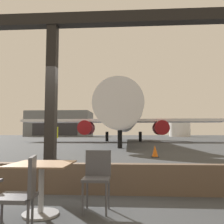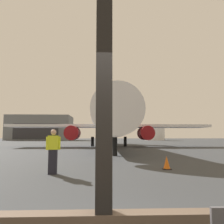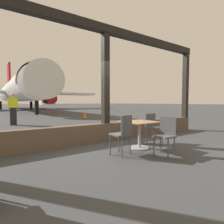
{
  "view_description": "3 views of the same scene",
  "coord_description": "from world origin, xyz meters",
  "px_view_note": "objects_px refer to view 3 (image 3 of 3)",
  "views": [
    {
      "loc": [
        1.54,
        -4.78,
        1.16
      ],
      "look_at": [
        0.13,
        16.75,
        3.05
      ],
      "focal_mm": 39.06,
      "sensor_mm": 36.0,
      "label": 1
    },
    {
      "loc": [
        -0.02,
        -2.77,
        1.47
      ],
      "look_at": [
        0.71,
        14.63,
        3.35
      ],
      "focal_mm": 36.14,
      "sensor_mm": 36.0,
      "label": 2
    },
    {
      "loc": [
        -3.03,
        -4.78,
        1.24
      ],
      "look_at": [
        -0.04,
        -0.42,
        0.95
      ],
      "focal_mm": 28.75,
      "sensor_mm": 36.0,
      "label": 3
    }
  ],
  "objects_px": {
    "ground_crew_worker": "(13,109)",
    "traffic_cone": "(85,115)",
    "fuel_storage_tank": "(48,99)",
    "dining_table": "(139,132)",
    "cafe_chair_window_right": "(166,132)",
    "cafe_chair_aisle_left": "(153,125)",
    "airplane": "(18,90)",
    "cafe_chair_window_left": "(123,131)"
  },
  "relations": [
    {
      "from": "ground_crew_worker",
      "to": "traffic_cone",
      "type": "height_order",
      "value": "ground_crew_worker"
    },
    {
      "from": "ground_crew_worker",
      "to": "fuel_storage_tank",
      "type": "distance_m",
      "value": 75.55
    },
    {
      "from": "dining_table",
      "to": "cafe_chair_window_right",
      "type": "xyz_separation_m",
      "value": [
        0.08,
        -0.81,
        0.09
      ]
    },
    {
      "from": "cafe_chair_aisle_left",
      "to": "fuel_storage_tank",
      "type": "xyz_separation_m",
      "value": [
        17.93,
        79.85,
        2.02
      ]
    },
    {
      "from": "cafe_chair_window_right",
      "to": "traffic_cone",
      "type": "distance_m",
      "value": 9.77
    },
    {
      "from": "cafe_chair_aisle_left",
      "to": "traffic_cone",
      "type": "distance_m",
      "value": 8.58
    },
    {
      "from": "cafe_chair_window_right",
      "to": "airplane",
      "type": "height_order",
      "value": "airplane"
    },
    {
      "from": "traffic_cone",
      "to": "cafe_chair_aisle_left",
      "type": "bearing_deg",
      "value": -102.06
    },
    {
      "from": "airplane",
      "to": "fuel_storage_tank",
      "type": "distance_m",
      "value": 54.29
    },
    {
      "from": "cafe_chair_window_left",
      "to": "cafe_chair_aisle_left",
      "type": "height_order",
      "value": "cafe_chair_window_left"
    },
    {
      "from": "ground_crew_worker",
      "to": "cafe_chair_aisle_left",
      "type": "bearing_deg",
      "value": -67.44
    },
    {
      "from": "dining_table",
      "to": "airplane",
      "type": "relative_size",
      "value": 0.03
    },
    {
      "from": "cafe_chair_window_left",
      "to": "cafe_chair_aisle_left",
      "type": "bearing_deg",
      "value": 18.13
    },
    {
      "from": "cafe_chair_window_right",
      "to": "traffic_cone",
      "type": "bearing_deg",
      "value": 75.21
    },
    {
      "from": "ground_crew_worker",
      "to": "fuel_storage_tank",
      "type": "relative_size",
      "value": 0.25
    },
    {
      "from": "ground_crew_worker",
      "to": "fuel_storage_tank",
      "type": "height_order",
      "value": "fuel_storage_tank"
    },
    {
      "from": "cafe_chair_window_left",
      "to": "fuel_storage_tank",
      "type": "height_order",
      "value": "fuel_storage_tank"
    },
    {
      "from": "cafe_chair_window_right",
      "to": "ground_crew_worker",
      "type": "bearing_deg",
      "value": 105.57
    },
    {
      "from": "ground_crew_worker",
      "to": "traffic_cone",
      "type": "distance_m",
      "value": 4.98
    },
    {
      "from": "cafe_chair_window_right",
      "to": "airplane",
      "type": "bearing_deg",
      "value": 88.95
    },
    {
      "from": "cafe_chair_window_left",
      "to": "dining_table",
      "type": "bearing_deg",
      "value": 18.48
    },
    {
      "from": "fuel_storage_tank",
      "to": "traffic_cone",
      "type": "bearing_deg",
      "value": -102.73
    },
    {
      "from": "cafe_chair_window_left",
      "to": "ground_crew_worker",
      "type": "bearing_deg",
      "value": 100.83
    },
    {
      "from": "cafe_chair_window_left",
      "to": "cafe_chair_window_right",
      "type": "xyz_separation_m",
      "value": [
        0.84,
        -0.56,
        -0.03
      ]
    },
    {
      "from": "cafe_chair_window_right",
      "to": "cafe_chair_aisle_left",
      "type": "xyz_separation_m",
      "value": [
        0.7,
        1.06,
        0.01
      ]
    },
    {
      "from": "cafe_chair_window_left",
      "to": "traffic_cone",
      "type": "height_order",
      "value": "cafe_chair_window_left"
    },
    {
      "from": "dining_table",
      "to": "airplane",
      "type": "bearing_deg",
      "value": 88.76
    },
    {
      "from": "fuel_storage_tank",
      "to": "ground_crew_worker",
      "type": "bearing_deg",
      "value": -106.11
    },
    {
      "from": "cafe_chair_aisle_left",
      "to": "traffic_cone",
      "type": "xyz_separation_m",
      "value": [
        1.79,
        8.39,
        -0.27
      ]
    },
    {
      "from": "cafe_chair_aisle_left",
      "to": "airplane",
      "type": "bearing_deg",
      "value": 90.31
    },
    {
      "from": "fuel_storage_tank",
      "to": "airplane",
      "type": "bearing_deg",
      "value": -109.46
    },
    {
      "from": "dining_table",
      "to": "cafe_chair_window_right",
      "type": "distance_m",
      "value": 0.82
    },
    {
      "from": "dining_table",
      "to": "cafe_chair_window_right",
      "type": "bearing_deg",
      "value": -84.35
    },
    {
      "from": "airplane",
      "to": "ground_crew_worker",
      "type": "distance_m",
      "value": 21.69
    },
    {
      "from": "cafe_chair_window_right",
      "to": "fuel_storage_tank",
      "type": "bearing_deg",
      "value": 77.03
    },
    {
      "from": "cafe_chair_window_left",
      "to": "fuel_storage_tank",
      "type": "bearing_deg",
      "value": 76.38
    },
    {
      "from": "ground_crew_worker",
      "to": "cafe_chair_window_right",
      "type": "bearing_deg",
      "value": -74.43
    },
    {
      "from": "airplane",
      "to": "cafe_chair_aisle_left",
      "type": "bearing_deg",
      "value": -89.69
    },
    {
      "from": "traffic_cone",
      "to": "fuel_storage_tank",
      "type": "height_order",
      "value": "fuel_storage_tank"
    },
    {
      "from": "traffic_cone",
      "to": "fuel_storage_tank",
      "type": "distance_m",
      "value": 73.3
    },
    {
      "from": "traffic_cone",
      "to": "fuel_storage_tank",
      "type": "xyz_separation_m",
      "value": [
        16.14,
        71.46,
        2.29
      ]
    },
    {
      "from": "cafe_chair_window_right",
      "to": "traffic_cone",
      "type": "xyz_separation_m",
      "value": [
        2.49,
        9.45,
        -0.26
      ]
    }
  ]
}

